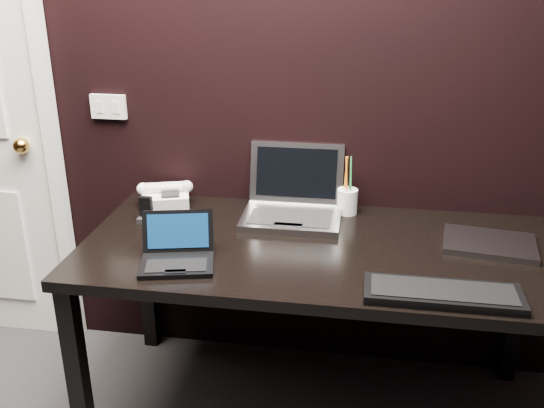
% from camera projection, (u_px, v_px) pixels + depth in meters
% --- Properties ---
extents(wall_back, '(4.00, 0.00, 4.00)m').
position_uv_depth(wall_back, '(256.00, 66.00, 2.36)').
color(wall_back, black).
rests_on(wall_back, ground).
extents(wall_switch, '(0.15, 0.02, 0.10)m').
position_uv_depth(wall_switch, '(108.00, 107.00, 2.50)').
color(wall_switch, silver).
rests_on(wall_switch, wall_back).
extents(desk, '(1.70, 0.80, 0.74)m').
position_uv_depth(desk, '(319.00, 265.00, 2.18)').
color(desk, black).
rests_on(desk, ground).
extents(netbook, '(0.28, 0.26, 0.15)m').
position_uv_depth(netbook, '(177.00, 255.00, 2.02)').
color(netbook, black).
rests_on(netbook, desk).
extents(silver_laptop, '(0.38, 0.34, 0.26)m').
position_uv_depth(silver_laptop, '(293.00, 205.00, 2.38)').
color(silver_laptop, '#A1A0A6').
rests_on(silver_laptop, desk).
extents(ext_keyboard, '(0.47, 0.16, 0.03)m').
position_uv_depth(ext_keyboard, '(443.00, 294.00, 1.82)').
color(ext_keyboard, black).
rests_on(ext_keyboard, desk).
extents(closed_laptop, '(0.34, 0.27, 0.02)m').
position_uv_depth(closed_laptop, '(489.00, 244.00, 2.15)').
color(closed_laptop, gray).
rests_on(closed_laptop, desk).
extents(desk_phone, '(0.24, 0.22, 0.11)m').
position_uv_depth(desk_phone, '(166.00, 195.00, 2.50)').
color(desk_phone, white).
rests_on(desk_phone, desk).
extents(mobile_phone, '(0.06, 0.05, 0.10)m').
position_uv_depth(mobile_phone, '(146.00, 213.00, 2.34)').
color(mobile_phone, black).
rests_on(mobile_phone, desk).
extents(pen_cup, '(0.09, 0.09, 0.24)m').
position_uv_depth(pen_cup, '(347.00, 200.00, 2.41)').
color(pen_cup, white).
rests_on(pen_cup, desk).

